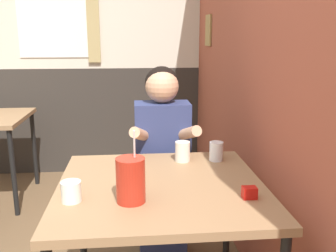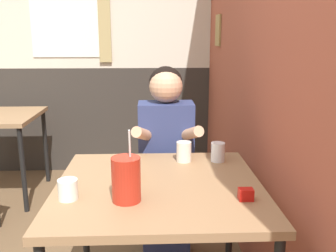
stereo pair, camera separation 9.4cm
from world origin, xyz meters
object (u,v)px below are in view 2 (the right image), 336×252
object	(u,v)px
main_table	(159,197)
person_seated	(166,160)
background_table	(2,126)
cocktail_pitcher	(126,179)

from	to	relation	value
main_table	person_seated	bearing A→B (deg)	84.88
main_table	person_seated	xyz separation A→B (m)	(0.06, 0.63, -0.03)
background_table	cocktail_pitcher	xyz separation A→B (m)	(1.21, -1.80, 0.20)
main_table	cocktail_pitcher	distance (m)	0.28
main_table	background_table	size ratio (longest dim) A/B	1.25
person_seated	cocktail_pitcher	world-z (taller)	person_seated
main_table	cocktail_pitcher	size ratio (longest dim) A/B	3.09
cocktail_pitcher	main_table	bearing A→B (deg)	52.21
person_seated	cocktail_pitcher	bearing A→B (deg)	-103.51
background_table	cocktail_pitcher	bearing A→B (deg)	-56.12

